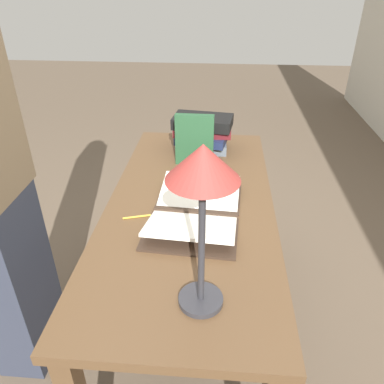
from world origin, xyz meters
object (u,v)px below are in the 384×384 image
(coffee_mug, at_px, (217,176))
(pencil, at_px, (143,216))
(book_standing_upright, at_px, (194,140))
(reading_lamp, at_px, (203,180))
(book_stack_tall, at_px, (203,133))
(open_book, at_px, (195,211))

(coffee_mug, distance_m, pencil, 0.38)
(book_standing_upright, distance_m, reading_lamp, 0.91)
(book_stack_tall, distance_m, coffee_mug, 0.38)
(book_standing_upright, bearing_deg, reading_lamp, 6.41)
(book_standing_upright, bearing_deg, book_stack_tall, 171.29)
(book_stack_tall, relative_size, book_standing_upright, 1.27)
(open_book, distance_m, pencil, 0.20)
(book_stack_tall, height_order, coffee_mug, book_stack_tall)
(open_book, bearing_deg, book_standing_upright, -171.23)
(reading_lamp, xyz_separation_m, coffee_mug, (-0.67, 0.03, -0.35))
(book_standing_upright, xyz_separation_m, pencil, (0.46, -0.16, -0.12))
(reading_lamp, relative_size, pencil, 3.32)
(open_book, relative_size, coffee_mug, 4.63)
(open_book, height_order, coffee_mug, coffee_mug)
(open_book, height_order, pencil, open_book)
(coffee_mug, height_order, pencil, coffee_mug)
(open_book, relative_size, pencil, 3.48)
(reading_lamp, height_order, coffee_mug, reading_lamp)
(book_standing_upright, bearing_deg, open_book, 5.78)
(book_stack_tall, height_order, book_standing_upright, book_standing_upright)
(coffee_mug, bearing_deg, reading_lamp, -2.68)
(coffee_mug, bearing_deg, open_book, -18.01)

